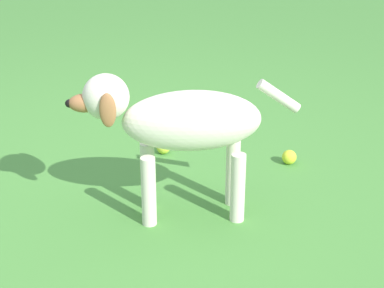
% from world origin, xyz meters
% --- Properties ---
extents(ground, '(14.00, 14.00, 0.00)m').
position_xyz_m(ground, '(0.00, 0.00, 0.00)').
color(ground, '#478438').
extents(dog, '(0.84, 0.30, 0.57)m').
position_xyz_m(dog, '(-0.15, 0.23, 0.38)').
color(dog, silver).
rests_on(dog, ground).
extents(tennis_ball_1, '(0.07, 0.07, 0.07)m').
position_xyz_m(tennis_ball_1, '(-0.23, -0.33, 0.03)').
color(tennis_ball_1, '#CFE33D').
rests_on(tennis_ball_1, ground).
extents(tennis_ball_2, '(0.07, 0.07, 0.07)m').
position_xyz_m(tennis_ball_2, '(-0.75, -0.06, 0.03)').
color(tennis_ball_2, '#CEDD30').
rests_on(tennis_ball_2, ground).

